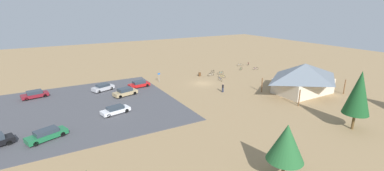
% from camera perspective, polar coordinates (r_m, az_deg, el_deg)
% --- Properties ---
extents(ground, '(160.00, 160.00, 0.00)m').
position_cam_1_polar(ground, '(58.32, 2.40, 0.48)').
color(ground, '#9E7F56').
rests_on(ground, ground).
extents(parking_lot_asphalt, '(34.34, 28.90, 0.05)m').
position_cam_1_polar(parking_lot_asphalt, '(47.81, -24.74, -4.77)').
color(parking_lot_asphalt, '#4C4C51').
rests_on(parking_lot_asphalt, ground).
extents(bike_pavilion, '(13.34, 9.25, 5.90)m').
position_cam_1_polar(bike_pavilion, '(55.19, 23.04, 1.83)').
color(bike_pavilion, beige).
rests_on(bike_pavilion, ground).
extents(trash_bin, '(0.60, 0.60, 0.90)m').
position_cam_1_polar(trash_bin, '(64.26, 1.67, 2.43)').
color(trash_bin, brown).
rests_on(trash_bin, ground).
extents(lot_sign, '(0.56, 0.08, 2.20)m').
position_cam_1_polar(lot_sign, '(59.36, -7.16, 2.07)').
color(lot_sign, '#99999E').
rests_on(lot_sign, ground).
extents(pine_midwest, '(3.38, 3.38, 8.29)m').
position_cam_1_polar(pine_midwest, '(41.46, 32.35, -1.34)').
color(pine_midwest, brown).
rests_on(pine_midwest, ground).
extents(pine_center, '(3.57, 3.57, 5.81)m').
position_cam_1_polar(pine_center, '(26.96, 19.71, -11.55)').
color(pine_center, brown).
rests_on(pine_center, ground).
extents(bicycle_blue_yard_right, '(0.48, 1.69, 0.86)m').
position_cam_1_polar(bicycle_blue_yard_right, '(60.40, 6.12, 1.34)').
color(bicycle_blue_yard_right, black).
rests_on(bicycle_blue_yard_right, ground).
extents(bicycle_silver_trailside, '(1.32, 1.16, 0.77)m').
position_cam_1_polar(bicycle_silver_trailside, '(76.47, 10.31, 4.40)').
color(bicycle_silver_trailside, black).
rests_on(bicycle_silver_trailside, ground).
extents(bicycle_green_near_porch, '(1.44, 0.79, 0.72)m').
position_cam_1_polar(bicycle_green_near_porch, '(71.76, 10.55, 3.58)').
color(bicycle_green_near_porch, black).
rests_on(bicycle_green_near_porch, ground).
extents(bicycle_yellow_front_row, '(1.42, 1.11, 0.83)m').
position_cam_1_polar(bicycle_yellow_front_row, '(63.04, 6.45, 1.99)').
color(bicycle_yellow_front_row, black).
rests_on(bicycle_yellow_front_row, ground).
extents(bicycle_teal_yard_center, '(1.72, 0.48, 0.86)m').
position_cam_1_polar(bicycle_teal_yard_center, '(66.12, 6.17, 2.70)').
color(bicycle_teal_yard_center, black).
rests_on(bicycle_teal_yard_center, ground).
extents(bicycle_black_mid_cluster, '(1.69, 0.52, 0.88)m').
position_cam_1_polar(bicycle_black_mid_cluster, '(67.11, 4.42, 2.95)').
color(bicycle_black_mid_cluster, black).
rests_on(bicycle_black_mid_cluster, ground).
extents(bicycle_red_edge_north, '(1.35, 1.09, 0.90)m').
position_cam_1_polar(bicycle_red_edge_north, '(78.13, 12.07, 4.59)').
color(bicycle_red_edge_north, black).
rests_on(bicycle_red_edge_north, ground).
extents(bicycle_white_by_bin, '(1.77, 0.48, 0.75)m').
position_cam_1_polar(bicycle_white_by_bin, '(64.38, 4.08, 2.34)').
color(bicycle_white_by_bin, black).
rests_on(bicycle_white_by_bin, ground).
extents(bicycle_purple_back_row, '(1.62, 0.60, 0.79)m').
position_cam_1_polar(bicycle_purple_back_row, '(72.78, 13.56, 3.60)').
color(bicycle_purple_back_row, black).
rests_on(bicycle_purple_back_row, ground).
extents(car_red_front_row, '(4.49, 2.35, 1.32)m').
position_cam_1_polar(car_red_front_row, '(56.25, -11.37, 0.30)').
color(car_red_front_row, red).
rests_on(car_red_front_row, parking_lot_asphalt).
extents(car_maroon_near_entry, '(4.71, 2.63, 1.37)m').
position_cam_1_polar(car_maroon_near_entry, '(56.72, -30.87, -1.64)').
color(car_maroon_near_entry, maroon).
rests_on(car_maroon_near_entry, parking_lot_asphalt).
extents(car_silver_by_curb, '(4.56, 3.13, 1.38)m').
position_cam_1_polar(car_silver_by_curb, '(55.75, -18.68, -0.38)').
color(car_silver_by_curb, '#BCBCC1').
rests_on(car_silver_by_curb, parking_lot_asphalt).
extents(car_tan_aisle_side, '(4.81, 2.86, 1.47)m').
position_cam_1_polar(car_tan_aisle_side, '(51.50, -14.24, -1.35)').
color(car_tan_aisle_side, tan).
rests_on(car_tan_aisle_side, parking_lot_asphalt).
extents(car_white_inner_stall, '(4.72, 2.65, 1.23)m').
position_cam_1_polar(car_white_inner_stall, '(43.36, -16.21, -5.08)').
color(car_white_inner_stall, white).
rests_on(car_white_inner_stall, parking_lot_asphalt).
extents(car_green_mid_lot, '(5.09, 3.31, 1.38)m').
position_cam_1_polar(car_green_mid_lot, '(38.63, -28.91, -9.24)').
color(car_green_mid_lot, '#1E6B3D').
rests_on(car_green_mid_lot, parking_lot_asphalt).
extents(visitor_crossing_yard, '(0.37, 0.36, 1.77)m').
position_cam_1_polar(visitor_crossing_yard, '(52.33, 6.68, -0.47)').
color(visitor_crossing_yard, '#2D3347').
rests_on(visitor_crossing_yard, ground).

